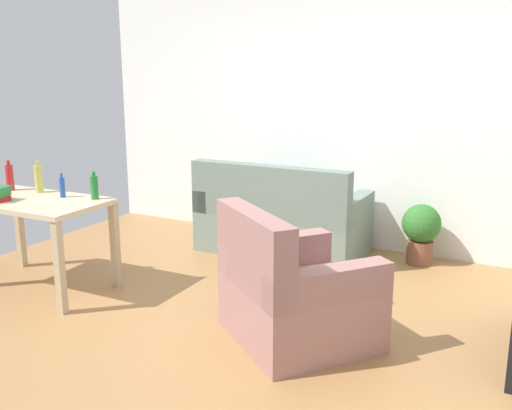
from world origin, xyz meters
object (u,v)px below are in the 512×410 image
potted_plant (421,230)px  bottle_blue (62,187)px  couch (280,222)px  desk (34,212)px  bottle_green (94,187)px  armchair (292,295)px  bottle_red (10,177)px  bottle_squat (39,178)px

potted_plant → bottle_blue: bearing=-142.5°
couch → potted_plant: size_ratio=2.81×
couch → bottle_blue: 2.10m
couch → potted_plant: (1.31, 0.31, 0.02)m
desk → potted_plant: (2.68, 2.11, -0.32)m
desk → bottle_blue: bearing=46.2°
desk → bottle_green: (0.44, 0.24, 0.21)m
armchair → bottle_red: size_ratio=4.65×
bottle_squat → bottle_green: size_ratio=1.19×
bottle_green → bottle_blue: bearing=-165.8°
desk → bottle_blue: 0.30m
couch → bottle_red: size_ratio=6.08×
bottle_blue → desk: bearing=-132.7°
desk → bottle_blue: size_ratio=6.05×
armchair → potted_plant: bearing=-64.1°
armchair → bottle_red: bearing=37.0°
potted_plant → bottle_green: (-2.24, -1.86, 0.53)m
armchair → bottle_blue: bearing=36.5°
bottle_green → potted_plant: bearing=39.7°
bottle_red → bottle_blue: bearing=0.8°
potted_plant → bottle_red: (-3.14, -1.94, 0.55)m
desk → bottle_green: 0.55m
couch → desk: (-1.38, -1.79, 0.34)m
bottle_red → bottle_squat: bottle_squat is taller
desk → bottle_green: bottle_green is taller
bottle_red → desk: bearing=-19.6°
armchair → bottle_green: 1.90m
potted_plant → bottle_squat: (-2.85, -1.89, 0.55)m
desk → bottle_green: bearing=27.8°
armchair → bottle_blue: 2.17m
desk → armchair: size_ratio=0.99×
couch → desk: bearing=52.5°
bottle_squat → couch: bearing=45.6°
desk → bottle_red: bottle_red is taller
bottle_green → bottle_squat: bearing=-177.6°
bottle_blue → potted_plant: bearing=37.5°
bottle_squat → desk: bearing=-53.0°
potted_plant → bottle_red: 3.73m
desk → bottle_squat: size_ratio=4.46×
desk → bottle_squat: bottle_squat is taller
bottle_red → bottle_squat: (0.29, 0.05, 0.00)m
bottle_blue → bottle_red: bearing=-179.2°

